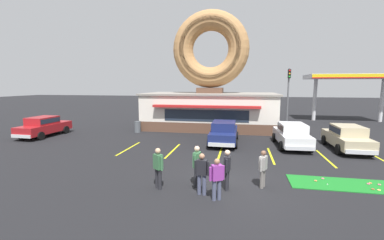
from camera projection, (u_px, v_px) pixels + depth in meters
The scene contains 30 objects.
ground_plane at pixel (231, 185), 10.73m from camera, with size 160.00×160.00×0.00m, color black.
donut_shop_building at pixel (210, 89), 24.26m from camera, with size 12.30×6.75×10.96m.
putting_mat at pixel (342, 184), 10.77m from camera, with size 4.25×1.59×0.03m, color #197523.
mini_donut_near_left at pixel (379, 190), 10.10m from camera, with size 0.13×0.13×0.04m, color #E5C666.
mini_donut_near_right at pixel (379, 185), 10.65m from camera, with size 0.13×0.13×0.04m, color #D8667F.
mini_donut_mid_centre at pixel (368, 184), 10.74m from camera, with size 0.13×0.13×0.04m, color #D8667F.
mini_donut_mid_right at pixel (316, 181), 11.08m from camera, with size 0.13×0.13×0.04m, color #D17F47.
mini_donut_far_left at pixel (323, 179), 11.34m from camera, with size 0.13×0.13×0.04m, color #D8667F.
mini_donut_far_centre at pixel (373, 189), 10.19m from camera, with size 0.13×0.13×0.04m, color brown.
mini_donut_far_right at pixel (370, 183), 10.83m from camera, with size 0.13×0.13×0.04m, color #D17F47.
golf_ball at pixel (327, 184), 10.68m from camera, with size 0.04×0.04×0.04m, color white.
car_red at pixel (44, 126), 20.73m from camera, with size 2.09×4.61×1.60m.
car_white at pixel (292, 134), 17.23m from camera, with size 2.12×4.63×1.60m.
car_navy at pixel (224, 132), 18.11m from camera, with size 1.99×4.57×1.60m.
car_champagne at pixel (347, 137), 16.36m from camera, with size 1.98×4.56×1.60m.
pedestrian_blue_sweater_man at pixel (158, 166), 10.25m from camera, with size 0.50×0.42×1.67m.
pedestrian_hooded_kid at pixel (217, 178), 9.23m from camera, with size 0.53×0.39×1.55m.
pedestrian_leather_jacket_man at pixel (202, 172), 9.68m from camera, with size 0.59×0.29×1.61m.
pedestrian_clipboard_woman at pixel (263, 167), 10.38m from camera, with size 0.37×0.56×1.54m.
pedestrian_beanie_man at pixel (197, 164), 10.51m from camera, with size 0.30×0.59×1.70m.
pedestrian_crossing_woman at pixel (227, 168), 10.14m from camera, with size 0.26×0.59×1.63m.
trash_bin at pixel (138, 127), 22.50m from camera, with size 0.57×0.57×0.97m.
traffic_light_pole at pixel (288, 89), 26.29m from camera, with size 0.28×0.47×5.80m.
gas_station_canopy at pixel (349, 78), 28.85m from camera, with size 9.00×4.46×5.30m.
parking_stripe_far_left at pixel (129, 148), 16.87m from camera, with size 0.12×3.60×0.01m, color yellow.
parking_stripe_left at pixel (173, 151), 16.31m from camera, with size 0.12×3.60×0.01m, color yellow.
parking_stripe_mid_left at pixel (220, 153), 15.75m from camera, with size 0.12×3.60×0.01m, color yellow.
parking_stripe_centre at pixel (271, 155), 15.19m from camera, with size 0.12×3.60×0.01m, color yellow.
parking_stripe_mid_right at pixel (325, 158), 14.63m from camera, with size 0.12×3.60×0.01m, color yellow.
parking_stripe_right at pixel (384, 161), 14.07m from camera, with size 0.12×3.60×0.01m, color yellow.
Camera 1 is at (0.33, -10.37, 4.18)m, focal length 24.00 mm.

